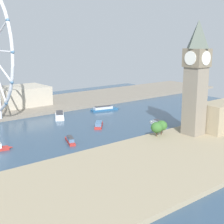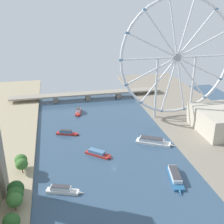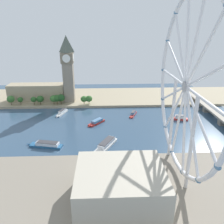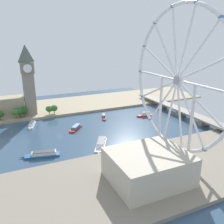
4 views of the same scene
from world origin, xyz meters
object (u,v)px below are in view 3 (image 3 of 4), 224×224
clock_tower (68,68)px  tour_boat_2 (97,122)px  riverside_hall (120,185)px  tour_boat_5 (106,144)px  tour_boat_4 (62,112)px  tour_boat_1 (179,118)px  parliament_block (37,92)px  tour_boat_6 (133,114)px  tour_boat_0 (46,145)px  ferris_wheel (186,87)px

clock_tower → tour_boat_2: 96.75m
riverside_hall → tour_boat_5: (-71.37, -7.45, -11.17)m
tour_boat_2 → tour_boat_4: (-31.71, -44.06, 0.32)m
tour_boat_2 → clock_tower: bearing=-111.8°
tour_boat_1 → clock_tower: bearing=-16.2°
tour_boat_2 → tour_boat_4: 54.28m
parliament_block → tour_boat_6: parliament_block is taller
riverside_hall → tour_boat_4: (-155.85, -61.52, -11.38)m
clock_tower → tour_boat_2: size_ratio=3.96×
tour_boat_4 → tour_boat_5: (84.47, 54.07, 0.21)m
clock_tower → tour_boat_0: bearing=-2.6°
tour_boat_0 → tour_boat_6: (-73.97, 89.78, -0.20)m
tour_boat_0 → tour_boat_6: bearing=-128.7°
tour_boat_2 → ferris_wheel: bearing=73.9°
parliament_block → tour_boat_0: (131.87, 41.42, -12.59)m
tour_boat_1 → tour_boat_5: tour_boat_1 is taller
tour_boat_4 → tour_boat_0: bearing=17.6°
parliament_block → tour_boat_1: parliament_block is taller
riverside_hall → tour_boat_1: bearing=148.6°
clock_tower → tour_boat_6: bearing=58.7°
clock_tower → tour_boat_6: size_ratio=3.81×
tour_boat_5 → tour_boat_6: tour_boat_5 is taller
tour_boat_1 → tour_boat_0: bearing=32.1°
tour_boat_2 → tour_boat_4: bearing=-85.4°
riverside_hall → tour_boat_6: size_ratio=2.30×
ferris_wheel → tour_boat_6: 135.18m
tour_boat_6 → tour_boat_4: bearing=-74.7°
parliament_block → tour_boat_1: (74.41, 183.80, -12.31)m
tour_boat_1 → tour_boat_6: bearing=-7.3°
riverside_hall → tour_boat_6: (-147.45, 27.31, -11.66)m
tour_boat_1 → tour_boat_4: size_ratio=0.89×
tour_boat_0 → riverside_hall: bearing=142.2°
tour_boat_0 → tour_boat_5: (2.10, 55.01, 0.29)m
ferris_wheel → tour_boat_5: bearing=-128.2°
tour_boat_0 → tour_boat_2: size_ratio=1.57×
clock_tower → ferris_wheel: (168.47, 101.75, 17.34)m
parliament_block → riverside_hall: size_ratio=1.45×
riverside_hall → tour_boat_4: riverside_hall is taller
parliament_block → tour_boat_6: 143.97m
clock_tower → tour_boat_1: 159.65m
clock_tower → tour_boat_2: clock_tower is taller
riverside_hall → tour_boat_5: riverside_hall is taller
ferris_wheel → riverside_hall: 75.90m
parliament_block → riverside_hall: bearing=26.8°
parliament_block → ferris_wheel: size_ratio=0.63×
tour_boat_5 → riverside_hall: bearing=34.9°
ferris_wheel → tour_boat_5: ferris_wheel is taller
clock_tower → tour_boat_1: size_ratio=3.83×
tour_boat_4 → tour_boat_6: 89.23m
riverside_hall → tour_boat_0: size_ratio=1.52×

